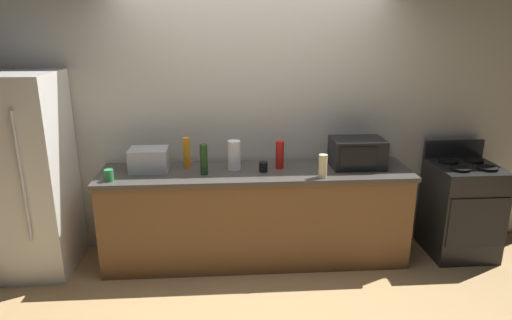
% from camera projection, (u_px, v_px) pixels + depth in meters
% --- Properties ---
extents(ground_plane, '(8.00, 8.00, 0.00)m').
position_uv_depth(ground_plane, '(259.00, 281.00, 3.97)').
color(ground_plane, tan).
extents(back_wall, '(6.40, 0.10, 2.70)m').
position_uv_depth(back_wall, '(253.00, 113.00, 4.35)').
color(back_wall, beige).
rests_on(back_wall, ground_plane).
extents(counter_run, '(2.84, 0.64, 0.90)m').
position_uv_depth(counter_run, '(256.00, 216.00, 4.22)').
color(counter_run, brown).
rests_on(counter_run, ground_plane).
extents(refrigerator, '(0.72, 0.73, 1.80)m').
position_uv_depth(refrigerator, '(25.00, 176.00, 3.95)').
color(refrigerator, white).
rests_on(refrigerator, ground_plane).
extents(stove_range, '(0.60, 0.61, 1.08)m').
position_uv_depth(stove_range, '(461.00, 209.00, 4.35)').
color(stove_range, black).
rests_on(stove_range, ground_plane).
extents(microwave, '(0.48, 0.35, 0.27)m').
position_uv_depth(microwave, '(357.00, 153.00, 4.16)').
color(microwave, black).
rests_on(microwave, counter_run).
extents(toaster_oven, '(0.34, 0.26, 0.21)m').
position_uv_depth(toaster_oven, '(149.00, 160.00, 4.05)').
color(toaster_oven, '#B7BABF').
rests_on(toaster_oven, counter_run).
extents(paper_towel_roll, '(0.12, 0.12, 0.27)m').
position_uv_depth(paper_towel_roll, '(234.00, 155.00, 4.09)').
color(paper_towel_roll, white).
rests_on(paper_towel_roll, counter_run).
extents(bottle_wine, '(0.07, 0.07, 0.28)m').
position_uv_depth(bottle_wine, '(204.00, 159.00, 3.95)').
color(bottle_wine, '#1E3F19').
rests_on(bottle_wine, counter_run).
extents(bottle_hot_sauce, '(0.07, 0.07, 0.26)m').
position_uv_depth(bottle_hot_sauce, '(280.00, 155.00, 4.12)').
color(bottle_hot_sauce, red).
rests_on(bottle_hot_sauce, counter_run).
extents(bottle_hand_soap, '(0.08, 0.08, 0.21)m').
position_uv_depth(bottle_hand_soap, '(323.00, 166.00, 3.88)').
color(bottle_hand_soap, beige).
rests_on(bottle_hand_soap, counter_run).
extents(bottle_dish_soap, '(0.06, 0.06, 0.29)m').
position_uv_depth(bottle_dish_soap, '(187.00, 153.00, 4.13)').
color(bottle_dish_soap, orange).
rests_on(bottle_dish_soap, counter_run).
extents(mug_green, '(0.08, 0.08, 0.10)m').
position_uv_depth(mug_green, '(109.00, 175.00, 3.80)').
color(mug_green, '#2D8C47').
rests_on(mug_green, counter_run).
extents(mug_black, '(0.08, 0.08, 0.09)m').
position_uv_depth(mug_black, '(263.00, 167.00, 4.05)').
color(mug_black, black).
rests_on(mug_black, counter_run).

